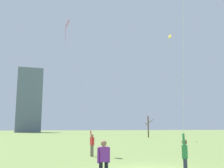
% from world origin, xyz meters
% --- Properties ---
extents(kite_flyer_far_back_red, '(1.78, 5.10, 12.35)m').
position_xyz_m(kite_flyer_far_back_red, '(-1.49, 7.44, 2.48)').
color(kite_flyer_far_back_red, '#726656').
rests_on(kite_flyer_far_back_red, ground).
extents(kite_flyer_midfield_center_purple, '(2.94, 5.06, 15.58)m').
position_xyz_m(kite_flyer_midfield_center_purple, '(-0.14, -3.53, 2.82)').
color(kite_flyer_midfield_center_purple, '#33384C').
rests_on(kite_flyer_midfield_center_purple, ground).
extents(bystander_far_off_by_trees, '(0.51, 0.24, 1.62)m').
position_xyz_m(bystander_far_off_by_trees, '(-3.27, -2.86, 0.90)').
color(bystander_far_off_by_trees, black).
rests_on(bystander_far_off_by_trees, ground).
extents(distant_kite_low_near_trees_yellow, '(2.10, 3.49, 17.31)m').
position_xyz_m(distant_kite_low_near_trees_yellow, '(16.00, 23.14, 14.90)').
color(distant_kite_low_near_trees_yellow, yellow).
rests_on(distant_kite_low_near_trees_yellow, ground).
extents(bare_tree_right_of_center, '(2.15, 3.15, 5.15)m').
position_xyz_m(bare_tree_right_of_center, '(19.54, 39.79, 2.49)').
color(bare_tree_right_of_center, brown).
rests_on(bare_tree_right_of_center, ground).
extents(skyline_wide_slab, '(11.16, 10.43, 29.41)m').
position_xyz_m(skyline_wide_slab, '(-4.58, 115.36, 14.70)').
color(skyline_wide_slab, slate).
rests_on(skyline_wide_slab, ground).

